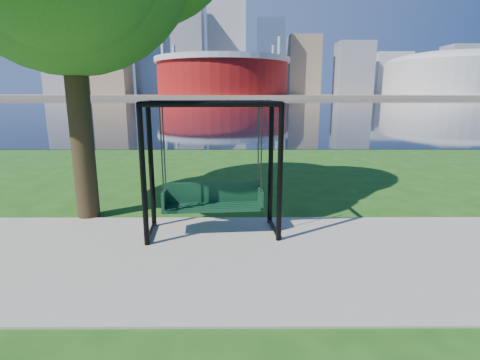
{
  "coord_description": "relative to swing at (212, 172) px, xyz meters",
  "views": [
    {
      "loc": [
        -0.1,
        -6.41,
        2.71
      ],
      "look_at": [
        -0.07,
        0.0,
        1.23
      ],
      "focal_mm": 28.0,
      "sensor_mm": 36.0,
      "label": 1
    }
  ],
  "objects": [
    {
      "name": "ground",
      "position": [
        0.6,
        -0.6,
        -1.25
      ],
      "size": [
        900.0,
        900.0,
        0.0
      ],
      "primitive_type": "plane",
      "color": "#1E5114",
      "rests_on": "ground"
    },
    {
      "name": "path",
      "position": [
        0.6,
        -1.1,
        -1.24
      ],
      "size": [
        120.0,
        4.0,
        0.03
      ],
      "primitive_type": "cube",
      "color": "#9E937F",
      "rests_on": "ground"
    },
    {
      "name": "river",
      "position": [
        0.6,
        101.4,
        -1.24
      ],
      "size": [
        900.0,
        180.0,
        0.02
      ],
      "primitive_type": "cube",
      "color": "black",
      "rests_on": "ground"
    },
    {
      "name": "far_bank",
      "position": [
        0.6,
        305.4,
        -0.25
      ],
      "size": [
        900.0,
        228.0,
        2.0
      ],
      "primitive_type": "cube",
      "color": "#937F60",
      "rests_on": "ground"
    },
    {
      "name": "stadium",
      "position": [
        -9.4,
        234.4,
        12.98
      ],
      "size": [
        83.0,
        83.0,
        32.0
      ],
      "color": "maroon",
      "rests_on": "far_bank"
    },
    {
      "name": "arena",
      "position": [
        135.6,
        234.4,
        14.62
      ],
      "size": [
        84.0,
        84.0,
        26.56
      ],
      "color": "beige",
      "rests_on": "far_bank"
    },
    {
      "name": "skyline",
      "position": [
        -3.66,
        318.79,
        34.64
      ],
      "size": [
        392.0,
        66.0,
        96.5
      ],
      "color": "gray",
      "rests_on": "far_bank"
    },
    {
      "name": "swing",
      "position": [
        0.0,
        0.0,
        0.0
      ],
      "size": [
        2.61,
        1.31,
        2.59
      ],
      "rotation": [
        0.0,
        0.0,
        0.09
      ],
      "color": "black",
      "rests_on": "ground"
    }
  ]
}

